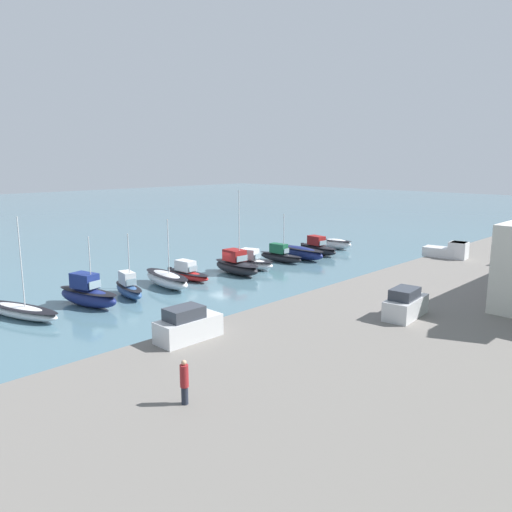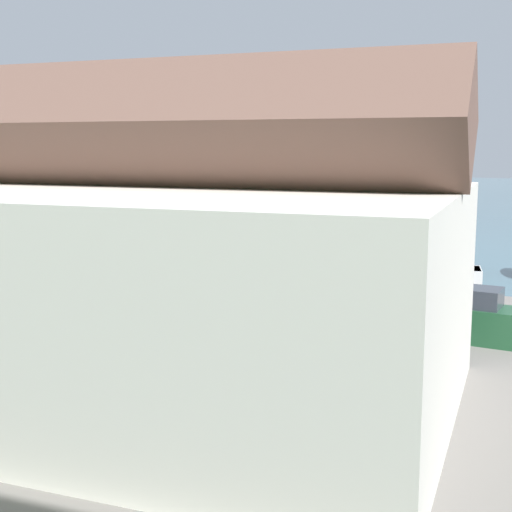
% 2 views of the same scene
% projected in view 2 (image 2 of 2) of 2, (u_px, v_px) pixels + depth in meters
% --- Properties ---
extents(ground_plane, '(320.00, 320.00, 0.00)m').
position_uv_depth(ground_plane, '(240.00, 259.00, 58.95)').
color(ground_plane, slate).
extents(harbor_clubhouse, '(20.81, 12.81, 10.27)m').
position_uv_depth(harbor_clubhouse, '(118.00, 278.00, 22.15)').
color(harbor_clubhouse, silver).
rests_on(harbor_clubhouse, quay_promenade).
extents(moored_boat_1, '(2.90, 6.93, 2.50)m').
position_uv_depth(moored_boat_1, '(452.00, 261.00, 52.35)').
color(moored_boat_1, black).
rests_on(moored_boat_1, ground_plane).
extents(moored_boat_2, '(2.73, 7.96, 1.64)m').
position_uv_depth(moored_boat_2, '(394.00, 259.00, 53.52)').
color(moored_boat_2, navy).
rests_on(moored_boat_2, ground_plane).
extents(moored_boat_3, '(1.81, 6.53, 6.12)m').
position_uv_depth(moored_boat_3, '(354.00, 256.00, 55.21)').
color(moored_boat_3, black).
rests_on(moored_boat_3, ground_plane).
extents(moored_boat_4, '(3.59, 6.02, 2.42)m').
position_uv_depth(moored_boat_4, '(283.00, 252.00, 56.83)').
color(moored_boat_4, white).
rests_on(moored_boat_4, ground_plane).
extents(moored_boat_5, '(2.70, 6.87, 9.43)m').
position_uv_depth(moored_boat_5, '(246.00, 250.00, 57.30)').
color(moored_boat_5, black).
rests_on(moored_boat_5, ground_plane).
extents(moored_boat_6, '(2.04, 6.50, 2.05)m').
position_uv_depth(moored_boat_6, '(195.00, 247.00, 61.07)').
color(moored_boat_6, red).
rests_on(moored_boat_6, ground_plane).
extents(moored_boat_7, '(3.23, 7.89, 6.95)m').
position_uv_depth(moored_boat_7, '(153.00, 245.00, 61.28)').
color(moored_boat_7, silver).
rests_on(moored_boat_7, ground_plane).
extents(moored_boat_8, '(2.55, 5.73, 6.06)m').
position_uv_depth(moored_boat_8, '(103.00, 243.00, 62.49)').
color(moored_boat_8, '#33568E').
rests_on(moored_boat_8, ground_plane).
extents(moored_boat_9, '(3.42, 7.09, 6.23)m').
position_uv_depth(moored_boat_9, '(62.00, 238.00, 63.77)').
color(moored_boat_9, navy).
rests_on(moored_boat_9, ground_plane).
extents(moored_boat_10, '(4.25, 8.74, 8.33)m').
position_uv_depth(moored_boat_10, '(20.00, 240.00, 66.61)').
color(moored_boat_10, silver).
rests_on(moored_boat_10, ground_plane).
extents(parked_car_0, '(4.42, 2.39, 2.16)m').
position_uv_depth(parked_car_0, '(476.00, 318.00, 28.41)').
color(parked_car_0, '#1E4C2D').
rests_on(parked_car_0, quay_promenade).
extents(pickup_truck_1, '(2.53, 4.93, 1.90)m').
position_uv_depth(pickup_truck_1, '(459.00, 286.00, 35.42)').
color(pickup_truck_1, silver).
rests_on(pickup_truck_1, quay_promenade).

